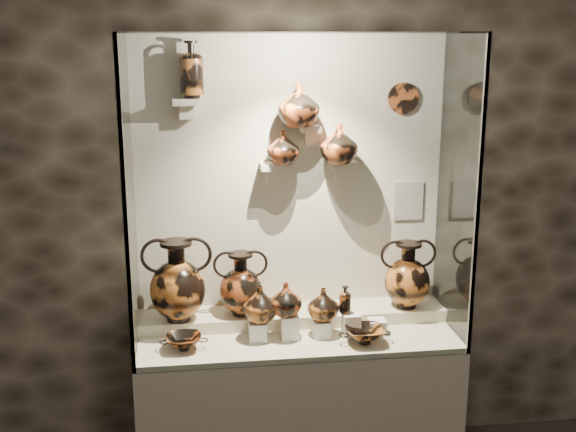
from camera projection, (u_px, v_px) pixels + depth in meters
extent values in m
cube|color=#2D261C|center=(290.00, 181.00, 3.98)|extent=(5.00, 0.02, 3.20)
cube|color=beige|center=(297.00, 406.00, 3.97)|extent=(1.70, 0.60, 0.80)
cube|color=beige|center=(298.00, 336.00, 3.86)|extent=(1.68, 0.58, 0.03)
cube|color=beige|center=(293.00, 318.00, 4.02)|extent=(1.70, 0.25, 0.10)
cube|color=beige|center=(290.00, 181.00, 3.97)|extent=(1.70, 0.03, 1.60)
cube|color=white|center=(307.00, 207.00, 3.38)|extent=(1.70, 0.01, 1.60)
cube|color=white|center=(129.00, 199.00, 3.56)|extent=(0.01, 0.60, 1.60)
cube|color=white|center=(458.00, 189.00, 3.78)|extent=(0.01, 0.60, 1.60)
cube|color=white|center=(299.00, 32.00, 3.47)|extent=(1.70, 0.60, 0.01)
cube|color=gray|center=(125.00, 213.00, 3.28)|extent=(0.02, 0.02, 1.60)
cube|color=gray|center=(478.00, 202.00, 3.50)|extent=(0.02, 0.02, 1.60)
cube|color=silver|center=(258.00, 331.00, 3.77)|extent=(0.09, 0.09, 0.10)
cube|color=silver|center=(290.00, 327.00, 3.79)|extent=(0.09, 0.09, 0.13)
cube|color=silver|center=(322.00, 329.00, 3.82)|extent=(0.09, 0.09, 0.09)
cube|color=silver|center=(351.00, 324.00, 3.83)|extent=(0.09, 0.09, 0.12)
cube|color=silver|center=(377.00, 326.00, 3.86)|extent=(0.09, 0.09, 0.08)
cube|color=beige|center=(186.00, 102.00, 3.72)|extent=(0.14, 0.12, 0.04)
cube|color=beige|center=(273.00, 166.00, 3.86)|extent=(0.14, 0.12, 0.04)
cube|color=beige|center=(310.00, 128.00, 3.84)|extent=(0.10, 0.12, 0.04)
cube|color=beige|center=(343.00, 165.00, 3.91)|extent=(0.14, 0.12, 0.04)
imported|color=#A2561F|center=(260.00, 304.00, 3.75)|extent=(0.21, 0.21, 0.19)
imported|color=#943E1A|center=(286.00, 299.00, 3.76)|extent=(0.19, 0.19, 0.18)
imported|color=#A2561F|center=(323.00, 304.00, 3.80)|extent=(0.19, 0.19, 0.17)
imported|color=#943E1A|center=(283.00, 147.00, 3.81)|extent=(0.21, 0.21, 0.18)
imported|color=#943E1A|center=(299.00, 105.00, 3.74)|extent=(0.25, 0.25, 0.23)
imported|color=#943E1A|center=(339.00, 144.00, 3.83)|extent=(0.24, 0.24, 0.21)
cylinder|color=brown|center=(403.00, 98.00, 3.91)|extent=(0.17, 0.02, 0.17)
cube|color=beige|center=(409.00, 201.00, 4.07)|extent=(0.16, 0.01, 0.22)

